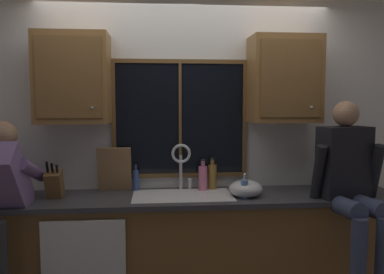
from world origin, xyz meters
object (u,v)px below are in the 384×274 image
at_px(knife_block, 54,185).
at_px(bottle_green_glass, 212,176).
at_px(cutting_board, 114,169).
at_px(soap_dispenser, 244,189).
at_px(bottle_tall_clear, 136,180).
at_px(bottle_amber_small, 203,178).
at_px(person_sitting_on_counter, 350,177).
at_px(mixing_bowl, 246,189).

bearing_deg(knife_block, bottle_green_glass, 9.42).
bearing_deg(cutting_board, soap_dispenser, -18.55).
relative_size(bottle_tall_clear, bottle_amber_small, 0.84).
relative_size(person_sitting_on_counter, mixing_bowl, 4.68).
height_order(mixing_bowl, soap_dispenser, soap_dispenser).
bearing_deg(mixing_bowl, cutting_board, 165.21).
bearing_deg(knife_block, bottle_tall_clear, 19.66).
distance_m(person_sitting_on_counter, soap_dispenser, 0.81).
bearing_deg(bottle_green_glass, bottle_amber_small, -154.09).
bearing_deg(bottle_amber_small, bottle_tall_clear, 174.72).
bearing_deg(bottle_amber_small, cutting_board, 177.00).
xyz_separation_m(cutting_board, bottle_green_glass, (0.83, 0.00, -0.07)).
height_order(bottle_tall_clear, bottle_amber_small, bottle_amber_small).
distance_m(mixing_bowl, bottle_amber_small, 0.40).
relative_size(cutting_board, bottle_amber_small, 1.42).
height_order(soap_dispenser, bottle_green_glass, bottle_green_glass).
xyz_separation_m(soap_dispenser, bottle_amber_small, (-0.29, 0.31, 0.03)).
distance_m(mixing_bowl, soap_dispenser, 0.07).
bearing_deg(cutting_board, bottle_tall_clear, 4.30).
xyz_separation_m(mixing_bowl, soap_dispenser, (-0.03, -0.07, 0.02)).
distance_m(bottle_tall_clear, bottle_amber_small, 0.57).
relative_size(cutting_board, mixing_bowl, 1.41).
relative_size(person_sitting_on_counter, cutting_board, 3.31).
height_order(mixing_bowl, bottle_tall_clear, bottle_tall_clear).
distance_m(knife_block, bottle_amber_small, 1.20).
distance_m(knife_block, bottle_tall_clear, 0.66).
bearing_deg(knife_block, mixing_bowl, -2.74).
bearing_deg(person_sitting_on_counter, cutting_board, 165.24).
distance_m(cutting_board, bottle_green_glass, 0.84).
relative_size(mixing_bowl, bottle_amber_small, 1.01).
height_order(person_sitting_on_counter, knife_block, person_sitting_on_counter).
bearing_deg(cutting_board, bottle_amber_small, -3.00).
distance_m(knife_block, mixing_bowl, 1.51).
distance_m(bottle_green_glass, bottle_tall_clear, 0.66).
height_order(knife_block, soap_dispenser, knife_block).
bearing_deg(person_sitting_on_counter, mixing_bowl, 165.30).
height_order(person_sitting_on_counter, soap_dispenser, person_sitting_on_counter).
xyz_separation_m(knife_block, bottle_tall_clear, (0.62, 0.22, -0.02)).
xyz_separation_m(soap_dispenser, bottle_green_glass, (-0.20, 0.35, 0.04)).
bearing_deg(mixing_bowl, bottle_amber_small, 142.67).
bearing_deg(bottle_tall_clear, cutting_board, -175.70).
bearing_deg(bottle_amber_small, mixing_bowl, -37.33).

